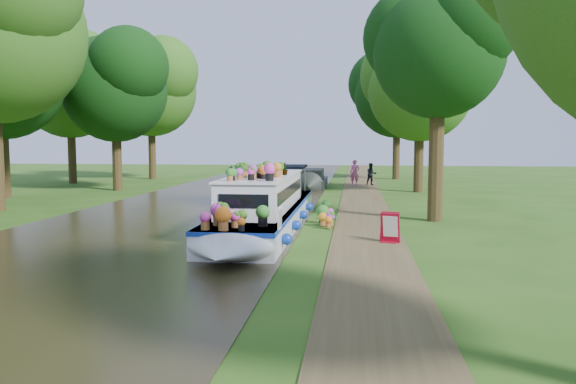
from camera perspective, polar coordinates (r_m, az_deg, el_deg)
The scene contains 16 objects.
ground at distance 18.74m, azimuth 4.32°, elevation -4.06°, with size 100.00×100.00×0.00m, color #284F13.
canal_water at distance 19.91m, azimuth -13.23°, elevation -3.60°, with size 10.00×100.00×0.02m, color black.
towpath at distance 18.73m, azimuth 8.00°, elevation -4.05°, with size 2.20×100.00×0.03m, color #4D4024.
plant_boat at distance 18.89m, azimuth -2.49°, elevation -1.36°, with size 2.29×13.52×2.30m.
tree_near_overhang at distance 22.04m, azimuth 15.02°, elevation 14.41°, with size 5.52×5.28×8.99m.
tree_near_mid at distance 33.93m, azimuth 13.25°, elevation 10.90°, with size 6.90×6.60×9.40m.
tree_near_far at distance 44.86m, azimuth 11.02°, elevation 10.32°, with size 7.59×7.26×10.30m.
tree_far_c at distance 35.73m, azimuth -17.15°, elevation 10.65°, with size 7.13×6.82×9.59m.
tree_far_d at distance 45.61m, azimuth -13.76°, elevation 10.62°, with size 8.05×7.70×10.85m.
tree_far_g at distance 33.29m, azimuth -27.17°, elevation 11.18°, with size 7.36×7.04×9.95m.
tree_far_h at distance 42.66m, azimuth -21.28°, elevation 10.44°, with size 7.82×7.48×10.49m.
second_boat at distance 35.89m, azimuth 2.46°, elevation 1.20°, with size 1.74×6.08×1.18m.
sandwich_board at distance 16.84m, azimuth 10.32°, elevation -3.71°, with size 0.59×0.58×0.89m.
pedestrian_pink at distance 37.61m, azimuth 6.80°, elevation 1.96°, with size 0.62×0.41×1.71m, color #D1568E.
pedestrian_dark at distance 37.96m, azimuth 8.46°, elevation 1.81°, with size 0.72×0.56×1.49m, color black.
verge_plant at distance 21.68m, azimuth 4.80°, elevation -2.20°, with size 0.39×0.34×0.44m, color #1F6920.
Camera 1 is at (0.77, -18.48, 3.04)m, focal length 35.00 mm.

